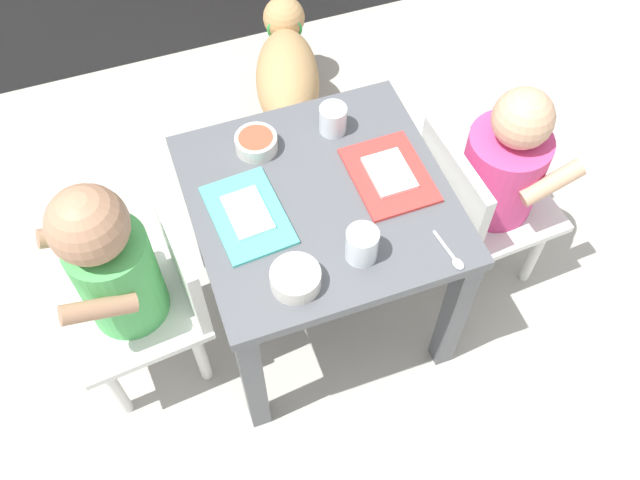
# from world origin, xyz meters

# --- Properties ---
(ground_plane) EXTENTS (7.00, 7.00, 0.00)m
(ground_plane) POSITION_xyz_m (0.00, 0.00, 0.00)
(ground_plane) COLOR #B2ADA3
(dining_table) EXTENTS (0.53, 0.53, 0.46)m
(dining_table) POSITION_xyz_m (0.00, 0.00, 0.37)
(dining_table) COLOR #515459
(dining_table) RESTS_ON ground
(seated_child_left) EXTENTS (0.30, 0.30, 0.65)m
(seated_child_left) POSITION_xyz_m (-0.42, 0.00, 0.40)
(seated_child_left) COLOR silver
(seated_child_left) RESTS_ON ground
(seated_child_right) EXTENTS (0.30, 0.30, 0.61)m
(seated_child_right) POSITION_xyz_m (0.42, -0.01, 0.37)
(seated_child_right) COLOR silver
(seated_child_right) RESTS_ON ground
(dog) EXTENTS (0.27, 0.47, 0.31)m
(dog) POSITION_xyz_m (0.13, 0.64, 0.20)
(dog) COLOR tan
(dog) RESTS_ON ground
(food_tray_left) EXTENTS (0.15, 0.22, 0.02)m
(food_tray_left) POSITION_xyz_m (-0.15, 0.00, 0.47)
(food_tray_left) COLOR #4CC6BC
(food_tray_left) RESTS_ON dining_table
(food_tray_right) EXTENTS (0.16, 0.20, 0.02)m
(food_tray_right) POSITION_xyz_m (0.15, 0.00, 0.47)
(food_tray_right) COLOR red
(food_tray_right) RESTS_ON dining_table
(water_cup_left) EXTENTS (0.06, 0.06, 0.06)m
(water_cup_left) POSITION_xyz_m (0.09, 0.16, 0.49)
(water_cup_left) COLOR white
(water_cup_left) RESTS_ON dining_table
(water_cup_right) EXTENTS (0.06, 0.06, 0.07)m
(water_cup_right) POSITION_xyz_m (0.03, -0.16, 0.49)
(water_cup_right) COLOR white
(water_cup_right) RESTS_ON dining_table
(veggie_bowl_near) EXTENTS (0.10, 0.10, 0.04)m
(veggie_bowl_near) POSITION_xyz_m (-0.11, -0.18, 0.48)
(veggie_bowl_near) COLOR silver
(veggie_bowl_near) RESTS_ON dining_table
(cereal_bowl_right_side) EXTENTS (0.09, 0.09, 0.04)m
(cereal_bowl_right_side) POSITION_xyz_m (-0.08, 0.17, 0.48)
(cereal_bowl_right_side) COLOR silver
(cereal_bowl_right_side) RESTS_ON dining_table
(spoon_by_left_tray) EXTENTS (0.03, 0.10, 0.01)m
(spoon_by_left_tray) POSITION_xyz_m (0.19, -0.22, 0.47)
(spoon_by_left_tray) COLOR silver
(spoon_by_left_tray) RESTS_ON dining_table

